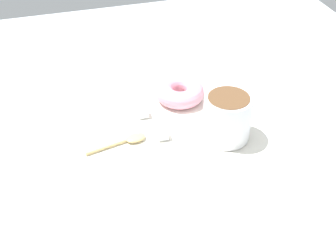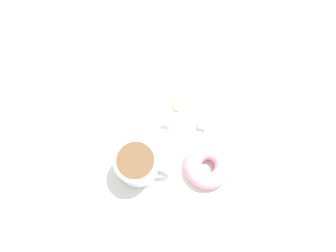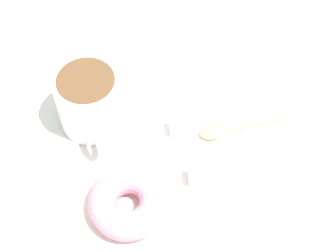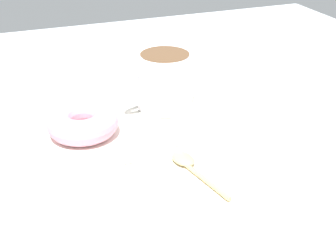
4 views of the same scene
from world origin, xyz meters
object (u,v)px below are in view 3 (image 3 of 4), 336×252
at_px(donut, 128,202).
at_px(sugar_cube, 174,130).
at_px(sugar_cube_extra, 196,176).
at_px(coffee_cup, 89,101).
at_px(spoon, 223,129).

relative_size(donut, sugar_cube, 5.00).
bearing_deg(sugar_cube_extra, sugar_cube, -162.63).
bearing_deg(donut, sugar_cube, 148.85).
xyz_separation_m(donut, sugar_cube_extra, (-0.03, 0.08, -0.01)).
relative_size(coffee_cup, spoon, 1.03).
distance_m(coffee_cup, sugar_cube_extra, 0.16).
height_order(coffee_cup, spoon, coffee_cup).
xyz_separation_m(coffee_cup, donut, (0.13, 0.04, -0.03)).
bearing_deg(coffee_cup, spoon, 79.94).
bearing_deg(spoon, sugar_cube_extra, -31.35).
height_order(coffee_cup, donut, coffee_cup).
height_order(spoon, sugar_cube_extra, sugar_cube_extra).
bearing_deg(coffee_cup, sugar_cube_extra, 52.00).
bearing_deg(sugar_cube_extra, spoon, 148.65).
relative_size(donut, spoon, 0.86).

